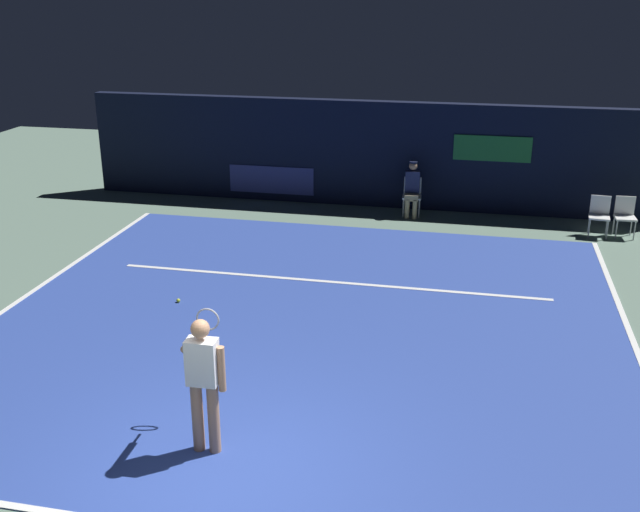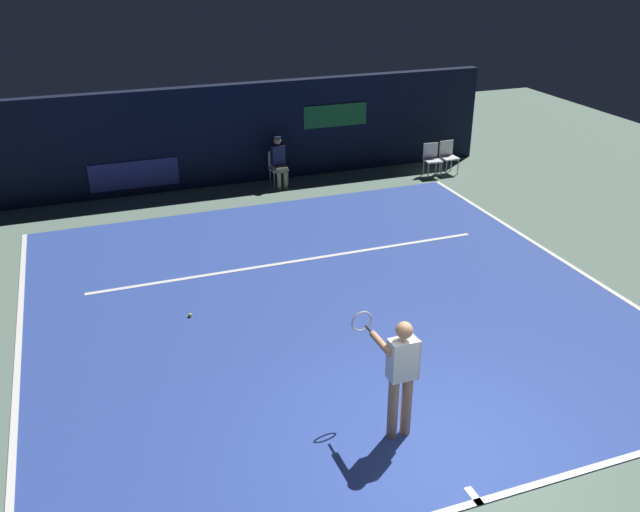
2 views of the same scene
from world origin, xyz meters
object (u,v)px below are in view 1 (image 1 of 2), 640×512
object	(u,v)px
line_judge_on_chair	(412,188)
tennis_ball	(178,301)
tennis_player	(204,377)
courtside_chair_far	(599,214)
courtside_chair_near	(625,214)

from	to	relation	value
line_judge_on_chair	tennis_ball	bearing A→B (deg)	-119.94
tennis_player	courtside_chair_far	xyz separation A→B (m)	(5.63, 9.44, -0.49)
line_judge_on_chair	tennis_ball	distance (m)	7.00
line_judge_on_chair	tennis_player	bearing A→B (deg)	-98.24
courtside_chair_far	tennis_player	bearing A→B (deg)	-120.81
tennis_player	line_judge_on_chair	distance (m)	10.16
courtside_chair_far	line_judge_on_chair	bearing A→B (deg)	171.74
courtside_chair_near	tennis_player	bearing A→B (deg)	-123.00
courtside_chair_far	tennis_ball	bearing A→B (deg)	-144.62
courtside_chair_near	line_judge_on_chair	bearing A→B (deg)	173.40
line_judge_on_chair	tennis_ball	world-z (taller)	line_judge_on_chair
line_judge_on_chair	courtside_chair_near	size ratio (longest dim) A/B	1.50
courtside_chair_far	courtside_chair_near	bearing A→B (deg)	6.38
courtside_chair_near	tennis_ball	size ratio (longest dim) A/B	12.94
courtside_chair_far	tennis_ball	size ratio (longest dim) A/B	12.94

